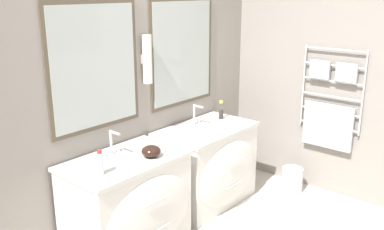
% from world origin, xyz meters
% --- Properties ---
extents(wall_back, '(5.35, 0.16, 2.60)m').
position_xyz_m(wall_back, '(0.02, 1.63, 1.31)').
color(wall_back, gray).
rests_on(wall_back, ground_plane).
extents(wall_right, '(0.13, 3.40, 2.60)m').
position_xyz_m(wall_right, '(1.90, 0.71, 1.29)').
color(wall_right, gray).
rests_on(wall_right, ground_plane).
extents(vanity_left, '(0.97, 0.65, 0.77)m').
position_xyz_m(vanity_left, '(-0.15, 1.25, 0.39)').
color(vanity_left, white).
rests_on(vanity_left, ground_plane).
extents(vanity_right, '(0.97, 0.65, 0.77)m').
position_xyz_m(vanity_right, '(0.87, 1.25, 0.39)').
color(vanity_right, white).
rests_on(vanity_right, ground_plane).
extents(faucet_left, '(0.17, 0.13, 0.20)m').
position_xyz_m(faucet_left, '(-0.15, 1.43, 0.87)').
color(faucet_left, silver).
rests_on(faucet_left, vanity_left).
extents(faucet_right, '(0.17, 0.13, 0.20)m').
position_xyz_m(faucet_right, '(0.87, 1.43, 0.87)').
color(faucet_right, silver).
rests_on(faucet_right, vanity_right).
extents(toiletry_bottle, '(0.05, 0.05, 0.19)m').
position_xyz_m(toiletry_bottle, '(-0.46, 1.19, 0.86)').
color(toiletry_bottle, silver).
rests_on(toiletry_bottle, vanity_left).
extents(amenity_bowl, '(0.15, 0.15, 0.09)m').
position_xyz_m(amenity_bowl, '(0.01, 1.16, 0.82)').
color(amenity_bowl, black).
rests_on(amenity_bowl, vanity_left).
extents(flower_vase, '(0.05, 0.05, 0.20)m').
position_xyz_m(flower_vase, '(1.20, 1.36, 0.85)').
color(flower_vase, '#332D2D').
rests_on(flower_vase, vanity_right).
extents(soap_dish, '(0.10, 0.07, 0.04)m').
position_xyz_m(soap_dish, '(0.67, 1.15, 0.79)').
color(soap_dish, white).
rests_on(soap_dish, vanity_right).
extents(waste_bin, '(0.22, 0.22, 0.25)m').
position_xyz_m(waste_bin, '(1.62, 0.73, 0.13)').
color(waste_bin, silver).
rests_on(waste_bin, ground_plane).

